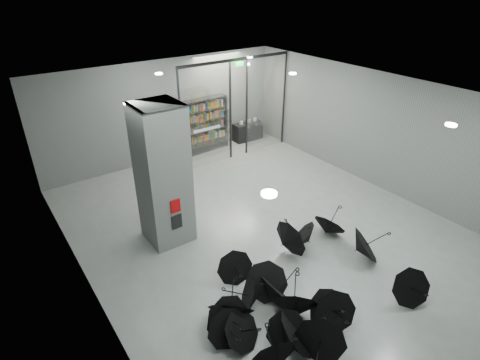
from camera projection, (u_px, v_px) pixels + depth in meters
room at (284, 149)px, 9.90m from camera, size 14.00×14.02×4.01m
column at (163, 176)px, 10.45m from camera, size 1.20×1.20×4.00m
fire_cabinet at (175, 206)px, 10.31m from camera, size 0.28×0.04×0.38m
info_panel at (177, 222)px, 10.55m from camera, size 0.30×0.03×0.42m
exit_sign at (239, 64)px, 14.48m from camera, size 0.30×0.06×0.15m
glass_partition at (236, 105)px, 15.39m from camera, size 5.06×0.08×4.00m
bookshelf at (204, 125)px, 16.37m from camera, size 2.11×0.55×2.30m
shop_counter at (248, 131)px, 17.80m from camera, size 1.36×0.57×0.81m
umbrella_cluster at (292, 294)px, 8.92m from camera, size 5.69×4.21×1.27m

